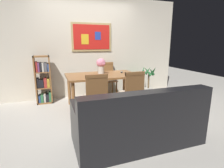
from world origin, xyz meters
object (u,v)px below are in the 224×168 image
Objects in this scene: dining_chair_near_right at (132,90)px; flower_vase at (101,65)px; bookshelf at (44,81)px; dining_table at (102,79)px; leather_couch at (139,123)px; tv_remote at (122,72)px; potted_ivy at (136,82)px; dining_chair_far_right at (108,76)px; potted_palm at (148,83)px; dining_chair_near_left at (96,94)px.

flower_vase is at bearing 113.85° from dining_chair_near_right.
dining_table is at bearing -29.61° from bookshelf.
bookshelf is (-1.25, 0.71, -0.11)m from dining_table.
leather_couch is 11.29× the size of tv_remote.
leather_couch is 3.15× the size of potted_ivy.
tv_remote is at bearing 10.42° from dining_table.
dining_chair_far_right is 0.88m from flower_vase.
dining_table is 1.71× the size of dining_chair_near_right.
bookshelf is 1.39× the size of potted_palm.
potted_palm is (1.09, -0.31, -0.21)m from dining_chair_far_right.
dining_chair_near_right is 2.60× the size of flower_vase.
potted_palm is (0.21, -0.32, 0.00)m from potted_ivy.
dining_chair_far_right is at bearing -179.70° from potted_ivy.
potted_ivy is (0.87, 0.00, -0.21)m from dining_chair_far_right.
dining_table is 9.73× the size of tv_remote.
dining_chair_far_right is at bearing 65.03° from dining_chair_near_left.
dining_chair_near_right reaches higher than dining_table.
dining_chair_far_right is 1.15m from potted_palm.
dining_chair_near_left is 1.12× the size of potted_palm.
bookshelf reaches higher than dining_table.
flower_vase is at bearing -118.43° from dining_chair_far_right.
dining_chair_far_right is 1.12× the size of potted_palm.
flower_vase is at bearing 91.90° from leather_couch.
potted_ivy is 1.64× the size of flower_vase.
tv_remote reaches higher than potted_ivy.
potted_palm is (1.46, 0.45, -0.32)m from dining_table.
tv_remote is at bearing 75.48° from leather_couch.
dining_table is at bearing -169.58° from tv_remote.
dining_table is at bearing 115.94° from dining_chair_near_right.
flower_vase reaches higher than potted_palm.
potted_palm is at bearing 20.70° from tv_remote.
dining_table is 2.72× the size of potted_ivy.
flower_vase is (-0.00, 0.08, 0.30)m from dining_table.
dining_chair_near_left is at bearing -112.08° from flower_vase.
dining_chair_far_right is at bearing 2.00° from bookshelf.
leather_couch is at bearing -116.29° from potted_ivy.
dining_chair_far_right is 2.60× the size of flower_vase.
flower_vase is at bearing -150.95° from potted_ivy.
potted_ivy is (2.50, 0.06, -0.21)m from bookshelf.
dining_chair_near_right is 0.96m from leather_couch.
leather_couch is at bearing -64.28° from dining_chair_near_left.
dining_chair_near_right is 1.65m from potted_palm.
dining_chair_near_left is at bearing -177.65° from dining_chair_near_right.
bookshelf is at bearing -178.00° from dining_chair_far_right.
leather_couch is (-0.31, -0.88, -0.22)m from dining_chair_near_right.
leather_couch is 1.84m from tv_remote.
bookshelf is at bearing 174.60° from potted_palm.
dining_table is 1.71× the size of dining_chair_far_right.
dining_chair_near_right reaches higher than potted_ivy.
dining_table is 1.50m from potted_ivy.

